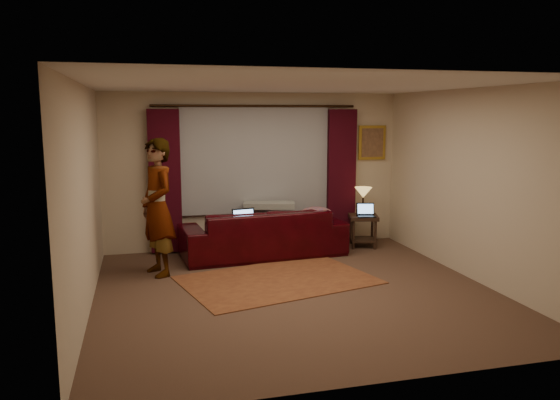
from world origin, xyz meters
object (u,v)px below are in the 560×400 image
(tiffany_lamp, at_px, (363,201))
(laptop_table, at_px, (366,210))
(end_table, at_px, (363,231))
(person, at_px, (157,208))
(sofa, at_px, (263,224))
(laptop_sofa, at_px, (247,219))

(tiffany_lamp, distance_m, laptop_table, 0.23)
(end_table, xyz_separation_m, laptop_table, (-0.01, -0.13, 0.38))
(person, bearing_deg, sofa, 90.23)
(sofa, xyz_separation_m, tiffany_lamp, (1.79, 0.20, 0.26))
(laptop_sofa, bearing_deg, laptop_table, -3.68)
(end_table, bearing_deg, sofa, -175.42)
(end_table, bearing_deg, laptop_sofa, -170.19)
(end_table, height_order, laptop_table, laptop_table)
(person, bearing_deg, laptop_table, 79.60)
(sofa, height_order, tiffany_lamp, sofa)
(laptop_sofa, distance_m, laptop_table, 2.10)
(sofa, bearing_deg, end_table, 179.96)
(sofa, bearing_deg, tiffany_lamp, -178.34)
(laptop_sofa, xyz_separation_m, tiffany_lamp, (2.10, 0.42, 0.13))
(laptop_table, xyz_separation_m, person, (-3.43, -0.66, 0.31))
(end_table, relative_size, tiffany_lamp, 1.16)
(sofa, distance_m, person, 1.83)
(end_table, bearing_deg, person, -166.94)
(tiffany_lamp, bearing_deg, person, -166.12)
(sofa, height_order, end_table, sofa)
(tiffany_lamp, distance_m, person, 3.55)
(laptop_sofa, xyz_separation_m, laptop_table, (2.08, 0.23, 0.00))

